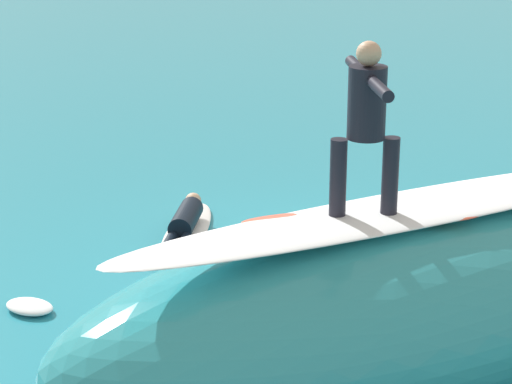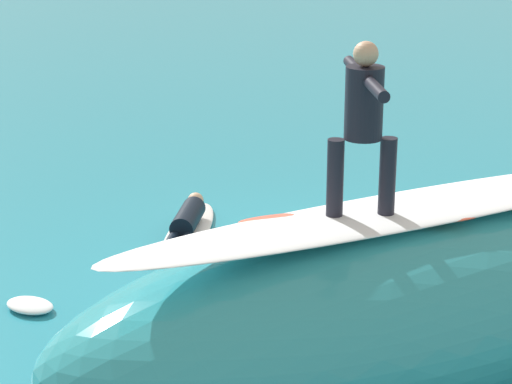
{
  "view_description": "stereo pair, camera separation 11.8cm",
  "coord_description": "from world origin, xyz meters",
  "px_view_note": "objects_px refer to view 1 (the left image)",
  "views": [
    {
      "loc": [
        4.2,
        9.64,
        4.55
      ],
      "look_at": [
        0.81,
        0.58,
        1.27
      ],
      "focal_mm": 68.86,
      "sensor_mm": 36.0,
      "label": 1
    },
    {
      "loc": [
        4.09,
        9.68,
        4.55
      ],
      "look_at": [
        0.81,
        0.58,
        1.27
      ],
      "focal_mm": 68.86,
      "sensor_mm": 36.0,
      "label": 2
    }
  ],
  "objects_px": {
    "surfboard_riding": "(363,218)",
    "surfer_riding": "(366,116)",
    "surfboard_paddling": "(186,233)",
    "surfer_paddling": "(184,223)"
  },
  "relations": [
    {
      "from": "surfboard_riding",
      "to": "surfer_riding",
      "type": "height_order",
      "value": "surfer_riding"
    },
    {
      "from": "surfboard_riding",
      "to": "surfboard_paddling",
      "type": "distance_m",
      "value": 4.69
    },
    {
      "from": "surfboard_riding",
      "to": "surfboard_paddling",
      "type": "height_order",
      "value": "surfboard_riding"
    },
    {
      "from": "surfboard_riding",
      "to": "surfboard_paddling",
      "type": "bearing_deg",
      "value": -72.41
    },
    {
      "from": "surfboard_paddling",
      "to": "surfer_paddling",
      "type": "bearing_deg",
      "value": 180.0
    },
    {
      "from": "surfboard_paddling",
      "to": "surfboard_riding",
      "type": "bearing_deg",
      "value": -149.13
    },
    {
      "from": "surfboard_riding",
      "to": "surfer_paddling",
      "type": "bearing_deg",
      "value": -71.48
    },
    {
      "from": "surfer_riding",
      "to": "surfboard_paddling",
      "type": "relative_size",
      "value": 0.64
    },
    {
      "from": "surfer_riding",
      "to": "surfer_paddling",
      "type": "relative_size",
      "value": 0.88
    },
    {
      "from": "surfboard_paddling",
      "to": "surfer_riding",
      "type": "bearing_deg",
      "value": -149.13
    }
  ]
}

